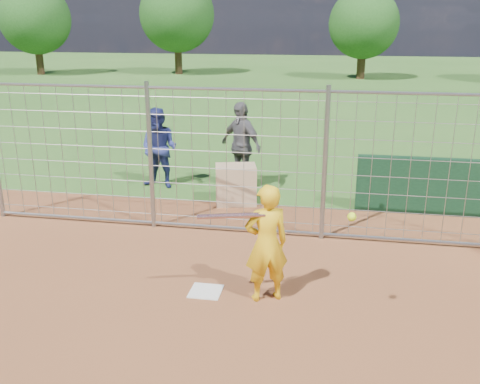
% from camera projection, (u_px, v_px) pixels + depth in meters
% --- Properties ---
extents(ground, '(100.00, 100.00, 0.00)m').
position_uv_depth(ground, '(209.00, 285.00, 7.55)').
color(ground, '#2D591E').
rests_on(ground, ground).
extents(home_plate, '(0.43, 0.43, 0.02)m').
position_uv_depth(home_plate, '(206.00, 291.00, 7.36)').
color(home_plate, silver).
rests_on(home_plate, ground).
extents(dugout_wall, '(2.60, 0.20, 1.10)m').
position_uv_depth(dugout_wall, '(426.00, 186.00, 10.18)').
color(dugout_wall, '#11381E').
rests_on(dugout_wall, ground).
extents(batter, '(0.69, 0.59, 1.61)m').
position_uv_depth(batter, '(266.00, 244.00, 6.95)').
color(batter, yellow).
rests_on(batter, ground).
extents(bystander_a, '(0.97, 0.82, 1.77)m').
position_uv_depth(bystander_a, '(159.00, 148.00, 11.69)').
color(bystander_a, navy).
rests_on(bystander_a, ground).
extents(bystander_b, '(1.19, 1.02, 1.91)m').
position_uv_depth(bystander_b, '(241.00, 146.00, 11.62)').
color(bystander_b, '#58575C').
rests_on(bystander_b, ground).
extents(equipment_bin, '(0.91, 0.73, 0.80)m').
position_uv_depth(equipment_bin, '(236.00, 185.00, 10.77)').
color(equipment_bin, tan).
rests_on(equipment_bin, ground).
extents(equipment_in_play, '(1.94, 0.51, 0.28)m').
position_uv_depth(equipment_in_play, '(258.00, 216.00, 6.53)').
color(equipment_in_play, silver).
rests_on(equipment_in_play, ground).
extents(backstop_fence, '(9.08, 0.08, 2.60)m').
position_uv_depth(backstop_fence, '(235.00, 163.00, 9.03)').
color(backstop_fence, gray).
rests_on(backstop_fence, ground).
extents(tree_line, '(44.66, 6.72, 6.48)m').
position_uv_depth(tree_line, '(366.00, 16.00, 32.20)').
color(tree_line, '#3F2B19').
rests_on(tree_line, ground).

